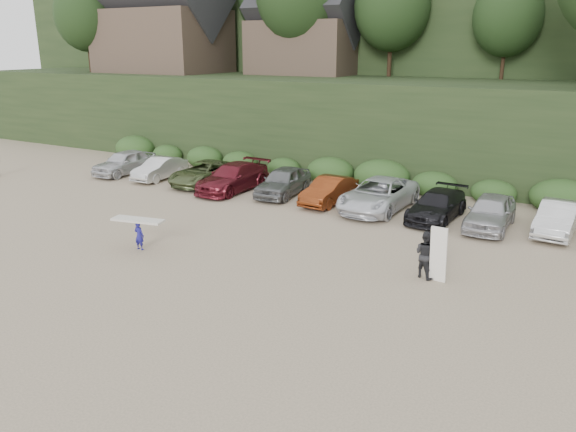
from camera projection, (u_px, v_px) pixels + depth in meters
The scene contains 5 objects.
ground at pixel (292, 277), 20.73m from camera, with size 120.00×120.00×0.00m, color tan.
hillside_backdrop at pixel (494, 8), 47.54m from camera, with size 90.00×41.50×28.00m.
parked_cars at pixel (403, 199), 28.35m from camera, with size 39.56×6.10×1.62m.
child_surfer at pixel (139, 229), 23.30m from camera, with size 2.32×1.05×1.34m.
adult_surfer at pixel (427, 254), 20.46m from camera, with size 1.35×0.97×2.11m.
Camera 1 is at (9.25, -16.79, 8.23)m, focal length 35.00 mm.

